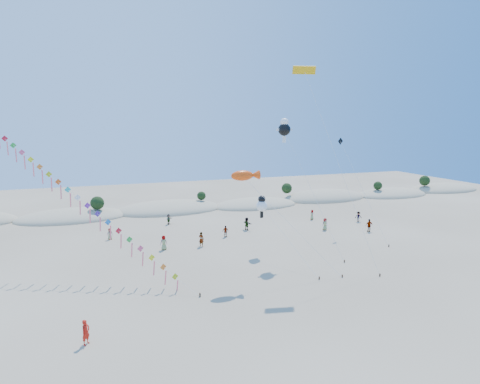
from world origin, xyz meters
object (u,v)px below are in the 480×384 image
Objects in this scene: fish_kite at (246,176)px; flyer_foreground at (86,332)px; kite_train at (50,176)px; parafoil_kite at (305,73)px.

flyer_foreground is (-15.25, -8.92, -9.31)m from fish_kite.
kite_train is at bearing 52.19° from flyer_foreground.
fish_kite is (18.55, -8.60, 0.28)m from kite_train.
parafoil_kite is (7.35, 1.80, 10.34)m from fish_kite.
fish_kite is 0.50× the size of parafoil_kite.
fish_kite is 19.97m from flyer_foreground.
fish_kite is at bearing -24.86° from kite_train.
kite_train is 20.45m from fish_kite.
parafoil_kite is at bearing -23.12° from flyer_foreground.
parafoil_kite is at bearing -14.71° from kite_train.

